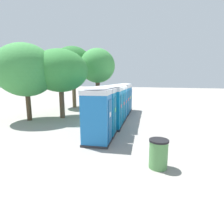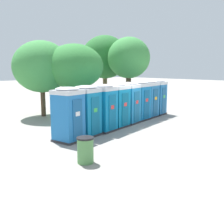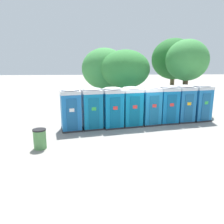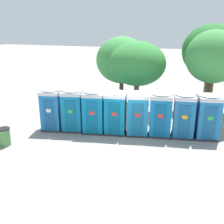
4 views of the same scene
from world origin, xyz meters
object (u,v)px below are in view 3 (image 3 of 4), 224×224
portapotty_1 (92,108)px  portapotty_5 (168,104)px  portapotty_4 (150,105)px  street_tree_0 (187,61)px  portapotty_0 (71,109)px  portapotty_6 (184,103)px  portapotty_7 (200,102)px  street_tree_2 (174,59)px  trash_can (40,139)px  portapotty_2 (112,107)px  street_tree_1 (104,69)px  portapotty_3 (132,106)px  street_tree_3 (125,69)px

portapotty_1 → portapotty_5: same height
portapotty_5 → portapotty_4: bearing=-168.5°
portapotty_4 → street_tree_0: bearing=44.2°
portapotty_0 → portapotty_5: size_ratio=1.00×
portapotty_6 → portapotty_7: (1.25, 0.26, -0.00)m
portapotty_0 → portapotty_1: bearing=12.5°
street_tree_2 → trash_can: 14.59m
portapotty_2 → street_tree_0: size_ratio=0.44×
portapotty_4 → portapotty_5: 1.28m
portapotty_5 → street_tree_1: bearing=126.6°
portapotty_0 → street_tree_1: size_ratio=0.48×
portapotty_6 → street_tree_1: bearing=135.7°
street_tree_1 → portapotty_4: bearing=-63.9°
portapotty_7 → trash_can: 10.95m
portapotty_3 → portapotty_4: bearing=11.8°
portapotty_4 → street_tree_3: bearing=105.7°
street_tree_0 → street_tree_1: size_ratio=1.11×
portapotty_2 → portapotty_4: (2.50, 0.53, 0.00)m
portapotty_2 → portapotty_6: 5.11m
portapotty_3 → street_tree_1: size_ratio=0.48×
street_tree_1 → street_tree_2: bearing=6.1°
portapotty_0 → portapotty_4: bearing=10.9°
portapotty_0 → street_tree_3: 6.73m
portapotty_7 → street_tree_3: bearing=145.9°
portapotty_0 → street_tree_1: (2.23, 6.64, 2.18)m
portapotty_3 → trash_can: 6.11m
portapotty_2 → street_tree_0: 8.03m
portapotty_0 → street_tree_3: (3.87, 5.06, 2.18)m
street_tree_1 → portapotty_7: bearing=-36.9°
portapotty_5 → street_tree_0: size_ratio=0.44×
portapotty_2 → portapotty_3: bearing=12.1°
portapotty_4 → trash_can: (-6.17, -3.81, -0.80)m
portapotty_2 → portapotty_7: size_ratio=1.00×
portapotty_3 → portapotty_2: bearing=-167.9°
portapotty_1 → portapotty_5: size_ratio=1.00×
portapotty_1 → portapotty_4: 3.83m
portapotty_6 → street_tree_0: bearing=68.3°
portapotty_7 → street_tree_1: bearing=143.1°
street_tree_3 → street_tree_0: bearing=-5.3°
street_tree_0 → street_tree_3: 4.96m
portapotty_4 → street_tree_1: bearing=116.1°
portapotty_2 → portapotty_3: 1.28m
street_tree_2 → street_tree_1: bearing=-173.9°
portapotty_4 → street_tree_1: street_tree_1 is taller
portapotty_6 → trash_can: size_ratio=2.67×
street_tree_0 → portapotty_0: bearing=-152.3°
portapotty_7 → street_tree_1: (-6.54, 4.91, 2.18)m
portapotty_5 → street_tree_2: (2.33, 6.10, 3.01)m
portapotty_6 → trash_can: bearing=-153.5°
portapotty_1 → trash_can: portapotty_1 is taller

